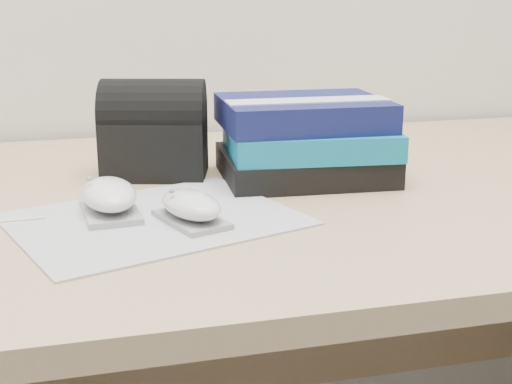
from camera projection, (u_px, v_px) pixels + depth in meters
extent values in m
cube|color=tan|center=(304.00, 194.00, 1.00)|extent=(1.60, 0.80, 0.03)
cube|color=tan|center=(243.00, 315.00, 1.46)|extent=(1.52, 0.03, 0.35)
cube|color=gray|center=(154.00, 219.00, 0.84)|extent=(0.38, 0.33, 0.00)
cube|color=#959597|center=(110.00, 211.00, 0.86)|extent=(0.07, 0.12, 0.01)
ellipsoid|color=white|center=(109.00, 194.00, 0.85)|extent=(0.07, 0.12, 0.03)
ellipsoid|color=gray|center=(89.00, 179.00, 0.84)|extent=(0.01, 0.01, 0.01)
cube|color=gray|center=(192.00, 220.00, 0.83)|extent=(0.08, 0.11, 0.01)
ellipsoid|color=silver|center=(191.00, 205.00, 0.82)|extent=(0.09, 0.11, 0.03)
ellipsoid|color=gray|center=(172.00, 191.00, 0.81)|extent=(0.01, 0.01, 0.01)
cube|color=black|center=(304.00, 165.00, 1.03)|extent=(0.25, 0.20, 0.04)
cube|color=#0D6F94|center=(309.00, 140.00, 1.02)|extent=(0.25, 0.20, 0.04)
cube|color=#0F1549|center=(303.00, 113.00, 1.01)|extent=(0.23, 0.19, 0.04)
cube|color=silver|center=(308.00, 100.00, 0.98)|extent=(0.23, 0.06, 0.00)
cube|color=black|center=(155.00, 147.00, 1.03)|extent=(0.17, 0.14, 0.08)
cylinder|color=black|center=(154.00, 114.00, 1.02)|extent=(0.17, 0.14, 0.10)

